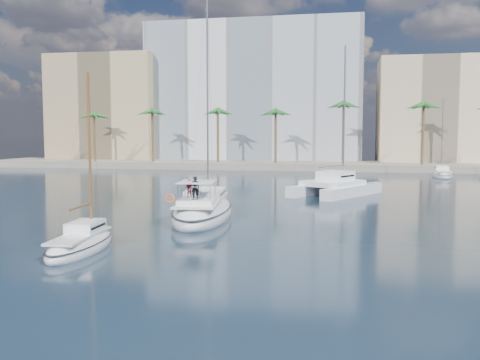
# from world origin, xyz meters

# --- Properties ---
(ground) EXTENTS (160.00, 160.00, 0.00)m
(ground) POSITION_xyz_m (0.00, 0.00, 0.00)
(ground) COLOR black
(ground) RESTS_ON ground
(quay) EXTENTS (120.00, 14.00, 1.20)m
(quay) POSITION_xyz_m (0.00, 61.00, 0.60)
(quay) COLOR gray
(quay) RESTS_ON ground
(building_modern) EXTENTS (42.00, 16.00, 28.00)m
(building_modern) POSITION_xyz_m (-12.00, 73.00, 14.00)
(building_modern) COLOR silver
(building_modern) RESTS_ON ground
(building_tan_left) EXTENTS (22.00, 14.00, 22.00)m
(building_tan_left) POSITION_xyz_m (-42.00, 69.00, 11.00)
(building_tan_left) COLOR tan
(building_tan_left) RESTS_ON ground
(building_beige) EXTENTS (20.00, 14.00, 20.00)m
(building_beige) POSITION_xyz_m (22.00, 70.00, 10.00)
(building_beige) COLOR beige
(building_beige) RESTS_ON ground
(palm_left) EXTENTS (3.60, 3.60, 12.30)m
(palm_left) POSITION_xyz_m (-34.00, 57.00, 10.28)
(palm_left) COLOR brown
(palm_left) RESTS_ON ground
(palm_centre) EXTENTS (3.60, 3.60, 12.30)m
(palm_centre) POSITION_xyz_m (0.00, 57.00, 10.28)
(palm_centre) COLOR brown
(palm_centre) RESTS_ON ground
(main_sloop) EXTENTS (5.68, 13.57, 19.55)m
(main_sloop) POSITION_xyz_m (-4.60, 3.99, 0.57)
(main_sloop) COLOR white
(main_sloop) RESTS_ON ground
(small_sloop) EXTENTS (2.78, 7.43, 10.48)m
(small_sloop) POSITION_xyz_m (-8.26, -8.34, 0.40)
(small_sloop) COLOR white
(small_sloop) RESTS_ON ground
(catamaran) EXTENTS (9.82, 11.77, 15.56)m
(catamaran) POSITION_xyz_m (4.98, 21.09, 1.11)
(catamaran) COLOR white
(catamaran) RESTS_ON ground
(seagull) EXTENTS (1.18, 0.51, 0.22)m
(seagull) POSITION_xyz_m (-4.94, 1.46, 0.35)
(seagull) COLOR silver
(seagull) RESTS_ON ground
(moored_yacht_a) EXTENTS (3.37, 9.52, 11.90)m
(moored_yacht_a) POSITION_xyz_m (20.00, 47.00, 0.00)
(moored_yacht_a) COLOR white
(moored_yacht_a) RESTS_ON ground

